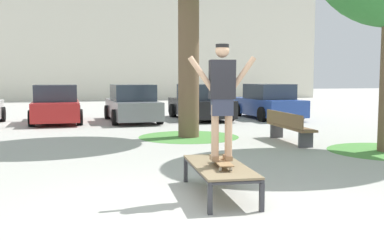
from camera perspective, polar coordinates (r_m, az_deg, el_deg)
name	(u,v)px	position (r m, az deg, el deg)	size (l,w,h in m)	color
ground_plane	(193,213)	(5.94, 0.14, -11.83)	(120.00, 120.00, 0.00)	#B7B5AD
building_facade	(132,33)	(38.33, -7.70, 10.95)	(32.06, 4.00, 11.01)	silver
skate_box	(219,168)	(6.73, 3.47, -6.13)	(0.92, 1.96, 0.46)	#38383D
skateboard	(222,162)	(6.57, 3.80, -5.34)	(0.31, 0.82, 0.09)	#9E754C
skater	(222,94)	(6.46, 3.85, 3.37)	(1.00, 0.32, 1.69)	tan
grass_patch_mid_back	(189,137)	(13.36, -0.43, -2.15)	(3.00, 3.00, 0.01)	#519342
car_red	(56,105)	(18.38, -16.96, 1.83)	(1.93, 4.21, 1.50)	red
car_grey	(132,105)	(18.14, -7.64, 1.97)	(1.99, 4.23, 1.50)	slate
car_black	(200,103)	(19.03, 1.07, 2.17)	(2.05, 4.26, 1.50)	black
car_blue	(268,103)	(19.71, 9.64, 2.21)	(1.97, 4.23, 1.50)	#28479E
park_bench	(288,126)	(12.47, 12.20, -0.76)	(0.62, 2.43, 0.83)	brown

